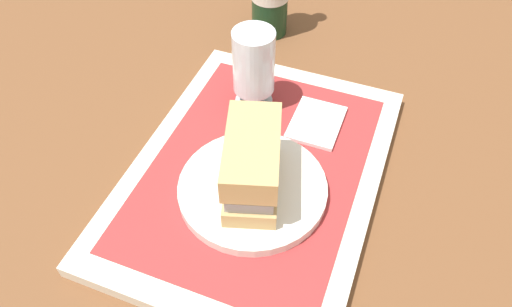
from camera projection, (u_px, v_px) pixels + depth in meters
ground_plane at (256, 178)px, 0.67m from camera, size 3.00×3.00×0.00m
tray at (256, 173)px, 0.66m from camera, size 0.44×0.32×0.02m
placemat at (256, 168)px, 0.65m from camera, size 0.38×0.27×0.00m
plate at (253, 189)px, 0.62m from camera, size 0.19×0.19×0.01m
sandwich at (253, 161)px, 0.58m from camera, size 0.14×0.10×0.08m
beer_glass at (254, 68)px, 0.68m from camera, size 0.06×0.06×0.12m
napkin_folded at (316, 123)px, 0.70m from camera, size 0.09×0.07×0.01m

